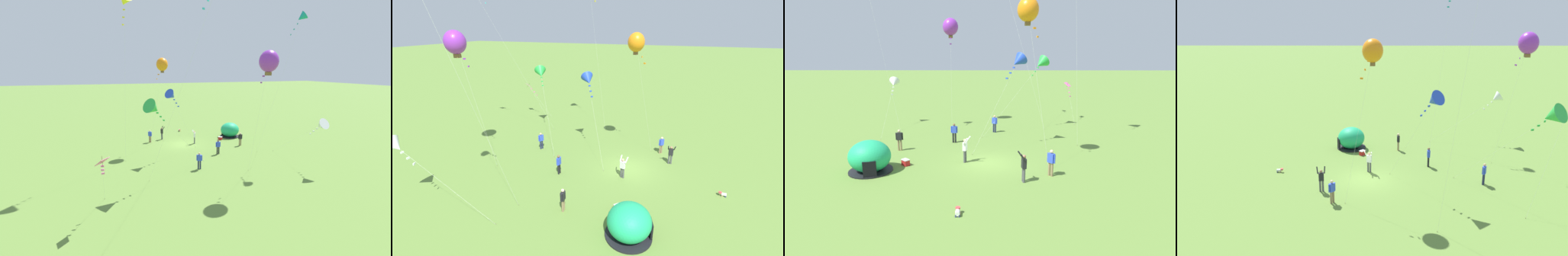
# 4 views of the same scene
# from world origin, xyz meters

# --- Properties ---
(ground_plane) EXTENTS (300.00, 300.00, 0.00)m
(ground_plane) POSITION_xyz_m (0.00, 0.00, 0.00)
(ground_plane) COLOR olive
(popup_tent) EXTENTS (2.81, 2.81, 2.10)m
(popup_tent) POSITION_xyz_m (-7.69, -1.69, 1.00)
(popup_tent) COLOR #1EAD6B
(popup_tent) RESTS_ON ground
(cooler_box) EXTENTS (0.64, 0.63, 0.44)m
(cooler_box) POSITION_xyz_m (-5.68, -0.53, 0.22)
(cooler_box) COLOR red
(cooler_box) RESTS_ON ground
(toddler_crawling) EXTENTS (0.27, 0.55, 0.32)m
(toddler_crawling) POSITION_xyz_m (-1.48, -7.29, 0.18)
(toddler_crawling) COLOR white
(toddler_crawling) RESTS_ON ground
(person_flying_kite) EXTENTS (0.53, 0.67, 1.89)m
(person_flying_kite) POSITION_xyz_m (2.13, -3.30, 1.00)
(person_flying_kite) COLOR #4C4C51
(person_flying_kite) RESTS_ON ground
(person_far_back) EXTENTS (0.59, 0.26, 1.72)m
(person_far_back) POSITION_xyz_m (-2.85, 5.27, 0.96)
(person_far_back) COLOR black
(person_far_back) RESTS_ON ground
(person_near_tent) EXTENTS (0.59, 0.26, 1.72)m
(person_near_tent) POSITION_xyz_m (-7.00, 2.90, 0.96)
(person_near_tent) COLOR #8C7251
(person_near_tent) RESTS_ON ground
(person_center_field) EXTENTS (0.44, 0.45, 1.72)m
(person_center_field) POSITION_xyz_m (3.97, -2.30, 0.96)
(person_center_field) COLOR #8C7251
(person_center_field) RESTS_ON ground
(person_strolling) EXTENTS (0.59, 0.70, 1.89)m
(person_strolling) POSITION_xyz_m (-1.59, 0.17, 1.00)
(person_strolling) COLOR #4C4C51
(person_strolling) RESTS_ON ground
(person_watching_sky) EXTENTS (0.53, 0.39, 1.72)m
(person_watching_sky) POSITION_xyz_m (0.79, 9.04, 0.96)
(person_watching_sky) COLOR #1E2347
(person_watching_sky) RESTS_ON ground
(kite_white) EXTENTS (1.20, 7.39, 5.25)m
(kite_white) POSITION_xyz_m (-10.14, 12.98, 4.55)
(kite_white) COLOR silver
(kite_white) RESTS_ON ground
(kite_purple) EXTENTS (1.62, 3.01, 11.35)m
(kite_purple) POSITION_xyz_m (-3.82, 13.15, 10.44)
(kite_purple) COLOR silver
(kite_purple) RESTS_ON ground
(kite_orange) EXTENTS (2.19, 2.61, 11.14)m
(kite_orange) POSITION_xyz_m (2.59, 0.49, 10.34)
(kite_orange) COLOR silver
(kite_orange) RESTS_ON ground
(kite_green) EXTENTS (7.02, 5.42, 7.54)m
(kite_green) POSITION_xyz_m (5.56, 11.42, 6.71)
(kite_green) COLOR silver
(kite_green) RESTS_ON ground
(kite_blue) EXTENTS (4.55, 3.67, 7.74)m
(kite_blue) POSITION_xyz_m (2.47, 4.67, 7.00)
(kite_blue) COLOR silver
(kite_blue) RESTS_ON ground
(kite_pink) EXTENTS (0.96, 3.72, 4.47)m
(kite_pink) POSITION_xyz_m (9.61, 15.60, 3.92)
(kite_pink) COLOR silver
(kite_pink) RESTS_ON ground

